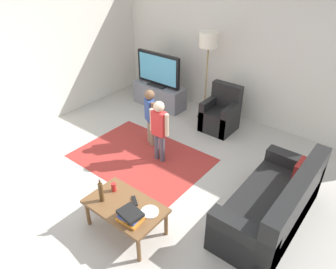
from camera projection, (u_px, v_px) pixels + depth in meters
ground at (143, 187)px, 4.80m from camera, size 7.80×7.80×0.00m
wall_back at (245, 53)px, 6.09m from camera, size 6.00×0.12×2.70m
wall_left at (18, 61)px, 5.69m from camera, size 0.12×6.00×2.70m
area_rug at (142, 158)px, 5.44m from camera, size 2.20×1.60×0.01m
tv_stand at (159, 96)px, 7.05m from camera, size 1.20×0.44×0.50m
tv at (158, 70)px, 6.72m from camera, size 1.10×0.28×0.71m
couch at (275, 207)px, 4.03m from camera, size 0.80×1.80×0.86m
armchair at (221, 115)px, 6.15m from camera, size 0.60×0.60×0.90m
floor_lamp at (209, 45)px, 5.89m from camera, size 0.36×0.36×1.78m
child_near_tv at (150, 113)px, 5.50m from camera, size 0.32×0.22×1.07m
child_center at (159, 126)px, 5.06m from camera, size 0.37×0.18×1.10m
coffee_table at (125, 208)px, 3.91m from camera, size 1.00×0.60×0.42m
book_stack at (130, 216)px, 3.65m from camera, size 0.31×0.26×0.11m
bottle at (101, 192)px, 3.88m from camera, size 0.06×0.06×0.33m
tv_remote at (135, 201)px, 3.93m from camera, size 0.17×0.13×0.02m
soda_can at (114, 187)px, 4.08m from camera, size 0.07×0.07×0.12m
plate at (150, 212)px, 3.78m from camera, size 0.22×0.22×0.02m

